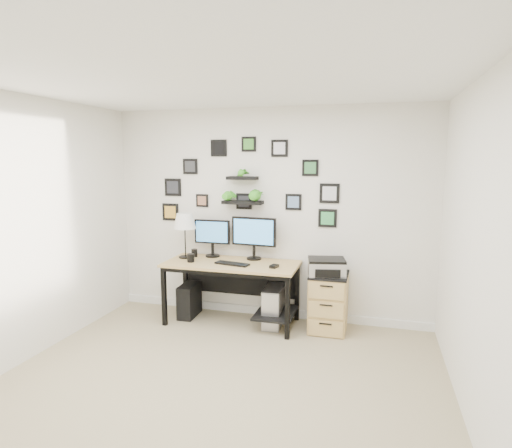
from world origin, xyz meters
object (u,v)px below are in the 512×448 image
(monitor_left, at_px, (212,235))
(table_lamp, at_px, (185,222))
(monitor_right, at_px, (254,235))
(printer, at_px, (327,267))
(desk, at_px, (235,272))
(pc_tower_grey, at_px, (274,306))
(file_cabinet, at_px, (328,302))
(mug, at_px, (191,258))
(pc_tower_black, at_px, (189,300))

(monitor_left, height_order, table_lamp, table_lamp)
(monitor_right, height_order, table_lamp, table_lamp)
(printer, bearing_deg, table_lamp, 178.61)
(desk, xyz_separation_m, table_lamp, (-0.68, 0.06, 0.58))
(table_lamp, relative_size, pc_tower_grey, 1.17)
(file_cabinet, bearing_deg, pc_tower_grey, -176.44)
(pc_tower_grey, relative_size, file_cabinet, 0.72)
(mug, xyz_separation_m, file_cabinet, (1.64, 0.19, -0.46))
(mug, distance_m, pc_tower_black, 0.62)
(monitor_left, bearing_deg, mug, -114.24)
(monitor_right, bearing_deg, pc_tower_black, -168.12)
(table_lamp, distance_m, mug, 0.47)
(pc_tower_grey, xyz_separation_m, file_cabinet, (0.65, 0.04, 0.10))
(monitor_left, distance_m, pc_tower_black, 0.88)
(monitor_right, distance_m, pc_tower_black, 1.19)
(file_cabinet, xyz_separation_m, printer, (-0.03, -0.04, 0.43))
(monitor_left, xyz_separation_m, mug, (-0.15, -0.33, -0.23))
(monitor_right, bearing_deg, file_cabinet, -8.35)
(table_lamp, xyz_separation_m, mug, (0.16, -0.19, -0.40))
(printer, bearing_deg, file_cabinet, 58.53)
(desk, distance_m, monitor_left, 0.58)
(monitor_left, xyz_separation_m, file_cabinet, (1.49, -0.14, -0.69))
(monitor_right, relative_size, table_lamp, 1.01)
(pc_tower_black, xyz_separation_m, file_cabinet, (1.75, 0.03, 0.13))
(desk, relative_size, pc_tower_grey, 3.31)
(file_cabinet, bearing_deg, printer, -121.47)
(pc_tower_black, bearing_deg, pc_tower_grey, -3.00)
(pc_tower_grey, distance_m, file_cabinet, 0.65)
(desk, distance_m, file_cabinet, 1.16)
(mug, distance_m, printer, 1.62)
(desk, bearing_deg, pc_tower_grey, 2.17)
(pc_tower_black, bearing_deg, mug, -58.88)
(monitor_left, relative_size, monitor_right, 0.83)
(monitor_left, bearing_deg, file_cabinet, -5.33)
(monitor_right, height_order, printer, monitor_right)
(mug, bearing_deg, file_cabinet, 6.71)
(table_lamp, bearing_deg, mug, -50.47)
(desk, bearing_deg, mug, -165.45)
(desk, bearing_deg, table_lamp, 175.23)
(mug, xyz_separation_m, pc_tower_black, (-0.11, 0.16, -0.59))
(pc_tower_grey, bearing_deg, desk, -177.83)
(monitor_left, xyz_separation_m, pc_tower_grey, (0.84, -0.18, -0.79))
(file_cabinet, distance_m, printer, 0.43)
(desk, distance_m, table_lamp, 0.89)
(mug, distance_m, file_cabinet, 1.71)
(monitor_right, relative_size, pc_tower_grey, 1.17)
(desk, relative_size, mug, 16.06)
(monitor_left, xyz_separation_m, printer, (1.46, -0.18, -0.26))
(file_cabinet, bearing_deg, desk, -177.03)
(desk, xyz_separation_m, file_cabinet, (1.12, 0.06, -0.29))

